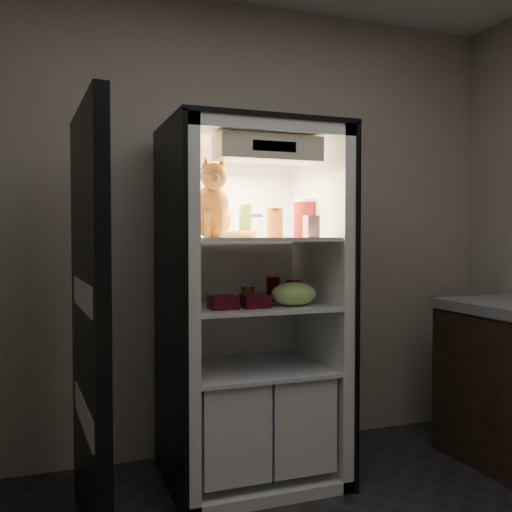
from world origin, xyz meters
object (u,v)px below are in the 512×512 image
(berry_box_right, at_px, (255,301))
(berry_box_left, at_px, (223,302))
(parmesan_shaker, at_px, (245,221))
(grape_bag, at_px, (294,294))
(salsa_jar, at_px, (275,223))
(refrigerator, at_px, (249,330))
(mayo_tub, at_px, (255,226))
(soda_can_a, at_px, (273,288))
(cream_carton, at_px, (311,226))
(soda_can_b, at_px, (293,290))
(soda_can_c, at_px, (294,291))
(condiment_jar, at_px, (248,294))
(pepper_jar, at_px, (305,218))
(tabby_cat, at_px, (213,208))

(berry_box_right, bearing_deg, berry_box_left, 179.66)
(parmesan_shaker, relative_size, berry_box_left, 1.31)
(grape_bag, height_order, berry_box_left, grape_bag)
(salsa_jar, relative_size, berry_box_left, 1.18)
(refrigerator, relative_size, mayo_tub, 14.89)
(refrigerator, height_order, soda_can_a, refrigerator)
(parmesan_shaker, bearing_deg, salsa_jar, -3.95)
(salsa_jar, bearing_deg, grape_bag, -68.97)
(cream_carton, distance_m, soda_can_b, 0.42)
(soda_can_b, height_order, grape_bag, same)
(soda_can_a, relative_size, soda_can_b, 1.14)
(parmesan_shaker, bearing_deg, mayo_tub, 53.17)
(refrigerator, relative_size, soda_can_a, 13.82)
(cream_carton, xyz_separation_m, soda_can_c, (-0.04, 0.12, -0.34))
(mayo_tub, distance_m, soda_can_b, 0.41)
(salsa_jar, relative_size, condiment_jar, 1.54)
(grape_bag, relative_size, berry_box_left, 1.85)
(refrigerator, height_order, pepper_jar, refrigerator)
(mayo_tub, height_order, condiment_jar, mayo_tub)
(parmesan_shaker, xyz_separation_m, grape_bag, (0.21, -0.14, -0.38))
(salsa_jar, xyz_separation_m, condiment_jar, (-0.13, 0.07, -0.38))
(soda_can_b, xyz_separation_m, grape_bag, (-0.08, -0.18, 0.00))
(berry_box_right, bearing_deg, cream_carton, -11.98)
(cream_carton, bearing_deg, tabby_cat, 159.20)
(parmesan_shaker, height_order, berry_box_right, parmesan_shaker)
(soda_can_b, bearing_deg, mayo_tub, 152.20)
(refrigerator, bearing_deg, grape_bag, -50.22)
(tabby_cat, xyz_separation_m, mayo_tub, (0.29, 0.17, -0.08))
(tabby_cat, height_order, pepper_jar, tabby_cat)
(soda_can_a, bearing_deg, cream_carton, -76.98)
(salsa_jar, height_order, cream_carton, salsa_jar)
(pepper_jar, bearing_deg, berry_box_right, -151.55)
(pepper_jar, distance_m, condiment_jar, 0.52)
(soda_can_a, distance_m, soda_can_c, 0.21)
(parmesan_shaker, xyz_separation_m, soda_can_c, (0.24, -0.09, -0.37))
(parmesan_shaker, height_order, condiment_jar, parmesan_shaker)
(soda_can_b, height_order, soda_can_c, soda_can_c)
(soda_can_b, height_order, berry_box_right, soda_can_b)
(mayo_tub, bearing_deg, pepper_jar, -18.97)
(mayo_tub, distance_m, pepper_jar, 0.28)
(pepper_jar, xyz_separation_m, berry_box_right, (-0.36, -0.20, -0.42))
(refrigerator, relative_size, condiment_jar, 18.99)
(soda_can_b, bearing_deg, salsa_jar, -159.15)
(refrigerator, distance_m, condiment_jar, 0.20)
(soda_can_c, relative_size, condiment_jar, 1.37)
(soda_can_b, xyz_separation_m, soda_can_c, (-0.06, -0.13, 0.01))
(salsa_jar, distance_m, berry_box_right, 0.45)
(soda_can_b, bearing_deg, soda_can_a, 137.40)
(pepper_jar, bearing_deg, soda_can_a, 156.19)
(mayo_tub, distance_m, berry_box_right, 0.49)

